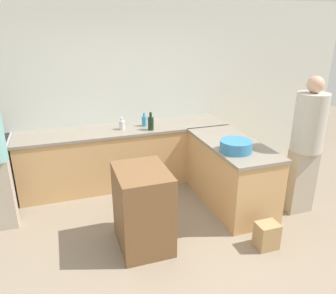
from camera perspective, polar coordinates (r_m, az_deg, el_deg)
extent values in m
plane|color=gray|center=(3.61, 0.00, -19.79)|extent=(14.00, 14.00, 0.00)
cube|color=silver|center=(5.13, -8.59, 9.30)|extent=(8.00, 0.06, 2.70)
cube|color=tan|center=(5.07, -7.31, -1.76)|extent=(3.09, 0.64, 0.85)
cube|color=gray|center=(4.92, -7.54, 3.02)|extent=(3.12, 0.67, 0.04)
cube|color=tan|center=(4.54, 10.78, -4.71)|extent=(0.66, 1.48, 0.85)
cube|color=gray|center=(4.38, 11.16, 0.54)|extent=(0.69, 1.51, 0.04)
cube|color=brown|center=(3.64, -4.41, -10.61)|extent=(0.55, 0.70, 0.91)
cylinder|color=teal|center=(4.05, 11.74, 0.16)|extent=(0.39, 0.39, 0.14)
cylinder|color=#338CBF|center=(4.98, -4.16, 4.49)|extent=(0.07, 0.07, 0.15)
cylinder|color=#338CBF|center=(4.95, -4.19, 5.61)|extent=(0.03, 0.03, 0.06)
cylinder|color=black|center=(4.78, -3.02, 4.09)|extent=(0.09, 0.09, 0.19)
cylinder|color=black|center=(4.75, -3.05, 5.61)|extent=(0.04, 0.04, 0.07)
cylinder|color=silver|center=(4.85, -8.01, 3.80)|extent=(0.09, 0.09, 0.13)
cylinder|color=silver|center=(4.82, -8.06, 4.84)|extent=(0.04, 0.04, 0.05)
cube|color=#ADA38E|center=(4.39, -27.13, -7.43)|extent=(0.29, 0.18, 0.88)
cube|color=#ADA38E|center=(4.62, 22.04, -5.48)|extent=(0.34, 0.21, 0.85)
cylinder|color=#B7B2A3|center=(4.35, 23.42, 3.93)|extent=(0.38, 0.38, 0.72)
sphere|color=tan|center=(4.25, 24.31, 9.90)|extent=(0.20, 0.20, 0.20)
cube|color=#A88456|center=(3.90, 16.81, -14.53)|extent=(0.24, 0.19, 0.30)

